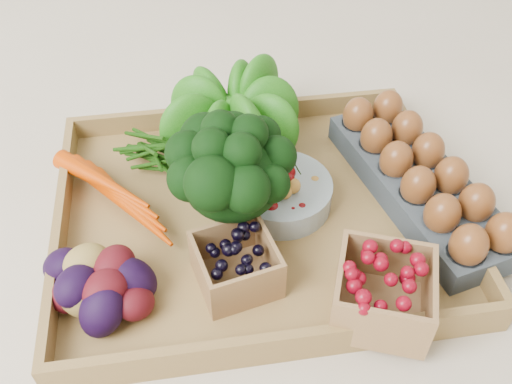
{
  "coord_description": "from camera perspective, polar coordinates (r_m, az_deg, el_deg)",
  "views": [
    {
      "loc": [
        -0.08,
        -0.55,
        0.61
      ],
      "look_at": [
        0.0,
        0.0,
        0.06
      ],
      "focal_mm": 40.0,
      "sensor_mm": 36.0,
      "label": 1
    }
  ],
  "objects": [
    {
      "name": "ground",
      "position": [
        0.82,
        0.0,
        -2.96
      ],
      "size": [
        4.0,
        4.0,
        0.0
      ],
      "primitive_type": "plane",
      "color": "beige",
      "rests_on": "ground"
    },
    {
      "name": "tray",
      "position": [
        0.82,
        0.0,
        -2.61
      ],
      "size": [
        0.55,
        0.45,
        0.01
      ],
      "primitive_type": "cube",
      "color": "olive",
      "rests_on": "ground"
    },
    {
      "name": "carrots",
      "position": [
        0.84,
        -13.97,
        -0.01
      ],
      "size": [
        0.2,
        0.14,
        0.05
      ],
      "primitive_type": null,
      "color": "#C63900",
      "rests_on": "tray"
    },
    {
      "name": "lettuce",
      "position": [
        0.88,
        -2.34,
        8.32
      ],
      "size": [
        0.15,
        0.15,
        0.15
      ],
      "primitive_type": "sphere",
      "color": "#12530D",
      "rests_on": "tray"
    },
    {
      "name": "broccoli",
      "position": [
        0.75,
        -2.34,
        -0.29
      ],
      "size": [
        0.17,
        0.17,
        0.13
      ],
      "primitive_type": null,
      "color": "black",
      "rests_on": "tray"
    },
    {
      "name": "cherry_bowl",
      "position": [
        0.82,
        2.49,
        -0.12
      ],
      "size": [
        0.15,
        0.15,
        0.04
      ],
      "primitive_type": "cylinder",
      "color": "#8C9EA5",
      "rests_on": "tray"
    },
    {
      "name": "egg_carton",
      "position": [
        0.86,
        15.92,
        0.62
      ],
      "size": [
        0.19,
        0.36,
        0.04
      ],
      "primitive_type": "cube",
      "rotation": [
        0.0,
        0.0,
        0.22
      ],
      "color": "#3D464D",
      "rests_on": "tray"
    },
    {
      "name": "potatoes",
      "position": [
        0.72,
        -15.75,
        -7.97
      ],
      "size": [
        0.16,
        0.16,
        0.09
      ],
      "primitive_type": null,
      "color": "#3F0A10",
      "rests_on": "tray"
    },
    {
      "name": "punnet_blackberry",
      "position": [
        0.71,
        -2.01,
        -7.24
      ],
      "size": [
        0.11,
        0.11,
        0.07
      ],
      "primitive_type": "cube",
      "rotation": [
        0.0,
        0.0,
        0.22
      ],
      "color": "black",
      "rests_on": "tray"
    },
    {
      "name": "punnet_raspberry",
      "position": [
        0.7,
        12.57,
        -9.79
      ],
      "size": [
        0.15,
        0.15,
        0.08
      ],
      "primitive_type": "cube",
      "rotation": [
        0.0,
        0.0,
        -0.37
      ],
      "color": "#690411",
      "rests_on": "tray"
    }
  ]
}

